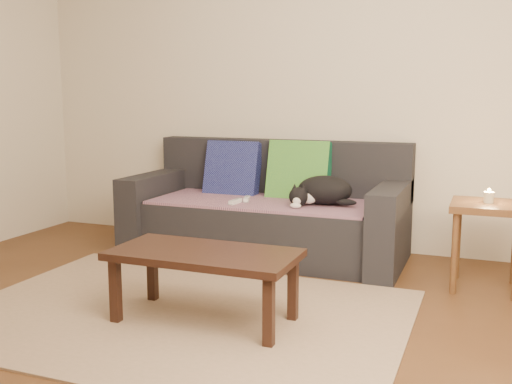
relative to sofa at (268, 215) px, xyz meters
The scene contains 13 objects.
ground 1.60m from the sofa, 90.00° to the right, with size 4.50×4.50×0.00m, color brown.
back_wall 1.08m from the sofa, 90.00° to the left, with size 4.50×0.04×2.60m, color beige.
sofa is the anchor object (origin of this frame).
throw_blanket 0.15m from the sofa, 90.00° to the right, with size 1.66×0.74×0.02m, color #422A4F.
cushion_navy 0.52m from the sofa, 155.45° to the left, with size 0.45×0.11×0.45m, color #110F44.
cushion_green 0.41m from the sofa, 40.46° to the left, with size 0.49×0.12×0.49m, color #0D553A.
cat 0.53m from the sofa, 12.07° to the right, with size 0.49×0.43×0.21m.
wii_remote_a 0.36m from the sofa, 116.55° to the right, with size 0.15×0.04×0.03m, color white.
wii_remote_b 0.24m from the sofa, 123.48° to the right, with size 0.15×0.04×0.03m, color white.
side_table 1.62m from the sofa, 10.15° to the right, with size 0.45×0.45×0.56m.
candle 1.64m from the sofa, 10.15° to the right, with size 0.06×0.06×0.09m.
rug 1.45m from the sofa, 90.00° to the right, with size 2.50×1.80×0.01m, color tan.
coffee_table 1.48m from the sofa, 83.02° to the right, with size 1.00×0.50×0.40m.
Camera 1 is at (1.58, -2.69, 1.23)m, focal length 42.00 mm.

